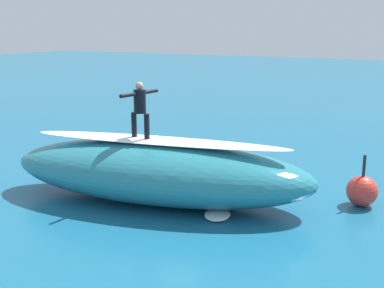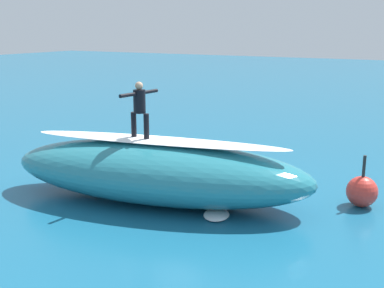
{
  "view_description": "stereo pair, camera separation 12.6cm",
  "coord_description": "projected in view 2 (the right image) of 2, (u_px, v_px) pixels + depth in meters",
  "views": [
    {
      "loc": [
        -7.21,
        11.96,
        4.47
      ],
      "look_at": [
        -0.72,
        0.21,
        1.24
      ],
      "focal_mm": 45.64,
      "sensor_mm": 36.0,
      "label": 1
    },
    {
      "loc": [
        -7.32,
        11.89,
        4.47
      ],
      "look_at": [
        -0.72,
        0.21,
        1.24
      ],
      "focal_mm": 45.64,
      "sensor_mm": 36.0,
      "label": 2
    }
  ],
  "objects": [
    {
      "name": "surfboard_riding",
      "position": [
        140.0,
        139.0,
        12.65
      ],
      "size": [
        2.35,
        0.82,
        0.07
      ],
      "primitive_type": "ellipsoid",
      "rotation": [
        0.0,
        0.0,
        -0.12
      ],
      "color": "#EAE5C6",
      "rests_on": "wave_crest"
    },
    {
      "name": "surfboard_paddling",
      "position": [
        235.0,
        173.0,
        15.15
      ],
      "size": [
        1.55,
        2.42,
        0.1
      ],
      "primitive_type": "ellipsoid",
      "rotation": [
        0.0,
        0.0,
        -1.12
      ],
      "color": "#E0563D",
      "rests_on": "ground_plane"
    },
    {
      "name": "surfer_riding",
      "position": [
        140.0,
        106.0,
        12.44
      ],
      "size": [
        0.58,
        1.38,
        1.45
      ],
      "rotation": [
        0.0,
        0.0,
        -0.12
      ],
      "color": "black",
      "rests_on": "surfboard_riding"
    },
    {
      "name": "surfer_paddling",
      "position": [
        235.0,
        168.0,
        14.98
      ],
      "size": [
        0.96,
        1.67,
        0.32
      ],
      "rotation": [
        0.0,
        0.0,
        -1.12
      ],
      "color": "black",
      "rests_on": "surfboard_paddling"
    },
    {
      "name": "foam_patch_mid",
      "position": [
        216.0,
        215.0,
        11.73
      ],
      "size": [
        0.86,
        1.0,
        0.14
      ],
      "primitive_type": "ellipsoid",
      "rotation": [
        0.0,
        0.0,
        1.9
      ],
      "color": "white",
      "rests_on": "ground_plane"
    },
    {
      "name": "buoy_marker",
      "position": [
        362.0,
        191.0,
        12.38
      ],
      "size": [
        0.79,
        0.79,
        1.34
      ],
      "color": "red",
      "rests_on": "ground_plane"
    },
    {
      "name": "ground_plane",
      "position": [
        175.0,
        180.0,
        14.61
      ],
      "size": [
        120.0,
        120.0,
        0.0
      ],
      "primitive_type": "plane",
      "color": "#196084"
    },
    {
      "name": "wave_foam_lip",
      "position": [
        157.0,
        140.0,
        12.51
      ],
      "size": [
        7.0,
        2.31,
        0.08
      ],
      "primitive_type": "ellipsoid",
      "rotation": [
        0.0,
        0.0,
        0.2
      ],
      "color": "white",
      "rests_on": "wave_crest"
    },
    {
      "name": "foam_patch_near",
      "position": [
        158.0,
        195.0,
        13.11
      ],
      "size": [
        0.7,
        0.74,
        0.14
      ],
      "primitive_type": "ellipsoid",
      "rotation": [
        0.0,
        0.0,
        1.61
      ],
      "color": "white",
      "rests_on": "ground_plane"
    },
    {
      "name": "wave_crest",
      "position": [
        157.0,
        172.0,
        12.7
      ],
      "size": [
        8.55,
        4.3,
        1.59
      ],
      "primitive_type": "ellipsoid",
      "rotation": [
        0.0,
        0.0,
        0.2
      ],
      "color": "teal",
      "rests_on": "ground_plane"
    }
  ]
}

